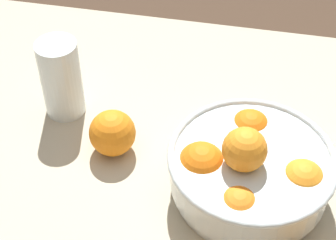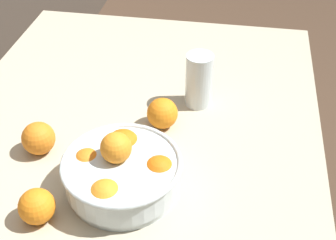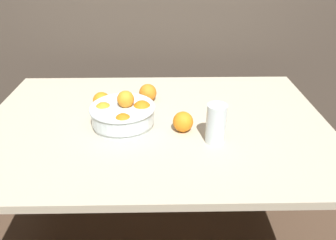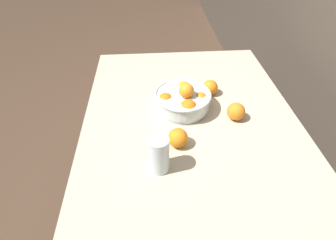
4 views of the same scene
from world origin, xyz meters
name	(u,v)px [view 4 (image 4 of 4)]	position (x,y,z in m)	size (l,w,h in m)	color
ground_plane	(186,210)	(0.00, 0.00, 0.00)	(12.00, 12.00, 0.00)	#4C3828
dining_table	(192,136)	(0.00, 0.00, 0.66)	(1.46, 1.00, 0.72)	#B7AD93
fruit_bowl	(183,100)	(-0.13, -0.03, 0.78)	(0.27, 0.27, 0.15)	silver
juice_glass	(159,156)	(0.23, -0.16, 0.79)	(0.08, 0.08, 0.16)	#F4A314
orange_loose_near_bowl	(210,87)	(-0.25, 0.13, 0.76)	(0.08, 0.08, 0.08)	orange
orange_loose_front	(178,138)	(0.11, -0.08, 0.76)	(0.08, 0.08, 0.08)	orange
orange_loose_aside	(236,112)	(-0.04, 0.20, 0.76)	(0.08, 0.08, 0.08)	orange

